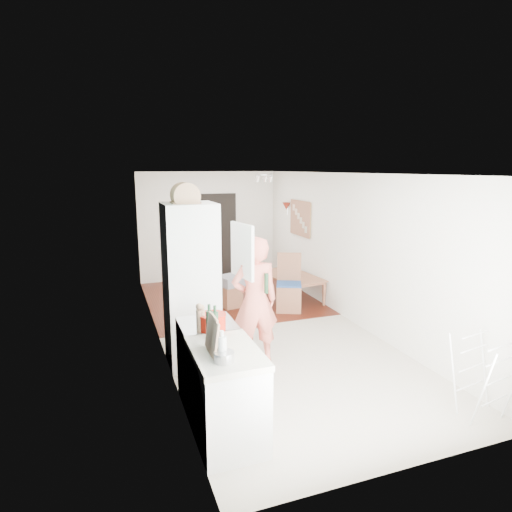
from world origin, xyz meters
TOP-DOWN VIEW (x-y plane):
  - room_shell at (0.00, 0.00)m, footprint 3.20×7.00m
  - floor at (0.00, 0.00)m, footprint 3.20×7.00m
  - wood_floor_overlay at (0.00, 1.85)m, footprint 3.20×3.30m
  - sage_wall_panel at (-1.59, -2.00)m, footprint 0.02×3.00m
  - tile_splashback at (-1.59, -2.55)m, footprint 0.02×1.90m
  - doorway_recess at (0.20, 3.48)m, footprint 0.90×0.04m
  - base_cabinet at (-1.30, -2.55)m, footprint 0.60×0.90m
  - worktop at (-1.30, -2.55)m, footprint 0.62×0.92m
  - range_cooker at (-1.30, -1.80)m, footprint 0.60×0.60m
  - cooker_top at (-1.30, -1.80)m, footprint 0.60×0.60m
  - fridge_housing at (-1.27, -0.78)m, footprint 0.66×0.66m
  - fridge_door at (-0.66, -1.08)m, footprint 0.14×0.56m
  - fridge_interior at (-0.96, -0.78)m, footprint 0.02×0.52m
  - pinboard at (1.58, 1.90)m, footprint 0.03×0.90m
  - pinboard_frame at (1.57, 1.90)m, footprint 0.00×0.94m
  - wall_sconce at (1.54, 2.55)m, footprint 0.18×0.18m
  - person at (-0.49, -1.08)m, footprint 0.76×0.51m
  - dining_table at (1.16, 1.32)m, footprint 0.82×1.29m
  - dining_chair at (0.81, 0.72)m, footprint 0.58×0.58m
  - stool at (-0.14, 1.26)m, footprint 0.40×0.40m
  - grey_drape at (-0.15, 1.22)m, footprint 0.52×0.52m
  - drying_rack at (1.33, -3.09)m, footprint 0.51×0.48m
  - bread_bin at (-1.31, -0.80)m, footprint 0.36×0.34m
  - red_casserole at (-1.29, -2.01)m, footprint 0.35×0.35m
  - steel_pan at (-1.38, -2.78)m, footprint 0.23×0.23m
  - held_bottle at (-0.39, -1.24)m, footprint 0.06×0.06m
  - bottle_a at (-1.33, -2.27)m, footprint 0.08×0.08m
  - bottle_b at (-1.38, -2.24)m, footprint 0.08×0.08m
  - bottle_c at (-1.38, -2.73)m, footprint 0.09×0.09m
  - pepper_mill_front at (-1.40, -2.02)m, footprint 0.06×0.06m
  - pepper_mill_back at (-1.43, -2.02)m, footprint 0.07×0.07m
  - chopping_boards at (-1.43, -2.58)m, footprint 0.10×0.26m

SIDE VIEW (x-z plane):
  - floor at x=0.00m, z-range -0.01..0.01m
  - wood_floor_overlay at x=0.00m, z-range 0.00..0.01m
  - dining_table at x=1.16m, z-range 0.00..0.43m
  - stool at x=-0.14m, z-range 0.00..0.44m
  - base_cabinet at x=-1.30m, z-range 0.00..0.86m
  - drying_rack at x=1.33m, z-range 0.00..0.87m
  - range_cooker at x=-1.30m, z-range 0.00..0.88m
  - dining_chair at x=0.81m, z-range 0.00..1.05m
  - grey_drape at x=-0.15m, z-range 0.44..0.62m
  - worktop at x=-1.30m, z-range 0.86..0.92m
  - cooker_top at x=-1.30m, z-range 0.88..0.92m
  - steel_pan at x=-1.38m, z-range 0.92..1.01m
  - doorway_recess at x=0.20m, z-range 0.00..2.00m
  - red_casserole at x=-1.29m, z-range 0.92..1.09m
  - person at x=-0.49m, z-range 0.00..2.04m
  - bottle_c at x=-1.38m, z-range 0.92..1.13m
  - pepper_mill_front at x=-1.40m, z-range 0.92..1.14m
  - pepper_mill_back at x=-1.43m, z-range 0.92..1.16m
  - bottle_a at x=-1.33m, z-range 0.92..1.20m
  - bottle_b at x=-1.38m, z-range 0.92..1.21m
  - fridge_housing at x=-1.27m, z-range 0.00..2.15m
  - chopping_boards at x=-1.43m, z-range 0.92..1.27m
  - held_bottle at x=-0.39m, z-range 1.01..1.27m
  - tile_splashback at x=-1.59m, z-range 0.90..1.40m
  - room_shell at x=0.00m, z-range 0.00..2.50m
  - fridge_door at x=-0.66m, z-range 1.20..1.90m
  - fridge_interior at x=-0.96m, z-range 1.22..1.88m
  - pinboard at x=1.58m, z-range 1.20..1.90m
  - pinboard_frame at x=1.57m, z-range 1.18..1.92m
  - wall_sconce at x=1.54m, z-range 1.67..1.83m
  - sage_wall_panel at x=-1.59m, z-range 1.20..2.50m
  - bread_bin at x=-1.31m, z-range 2.15..2.33m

